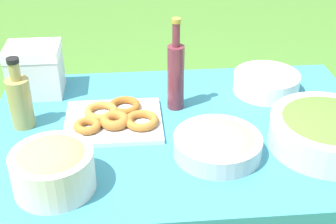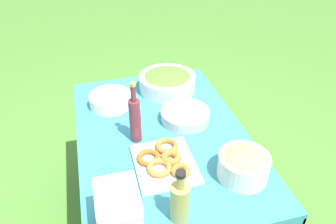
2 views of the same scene
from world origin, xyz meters
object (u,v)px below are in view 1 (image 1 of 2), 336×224
(donut_platter, at_px, (115,119))
(plate_stack, at_px, (266,83))
(olive_oil_bottle, at_px, (20,100))
(fruit_bowl, at_px, (53,167))
(pasta_bowl, at_px, (217,143))
(cooler_box, at_px, (35,70))
(wine_bottle, at_px, (176,74))
(salad_bowl, at_px, (328,129))

(donut_platter, xyz_separation_m, plate_stack, (0.56, 0.18, 0.02))
(olive_oil_bottle, xyz_separation_m, fruit_bowl, (0.14, -0.33, -0.02))
(pasta_bowl, height_order, plate_stack, pasta_bowl)
(olive_oil_bottle, xyz_separation_m, cooler_box, (0.01, 0.23, -0.00))
(pasta_bowl, xyz_separation_m, wine_bottle, (-0.10, 0.29, 0.09))
(salad_bowl, relative_size, fruit_bowl, 1.57)
(olive_oil_bottle, bearing_deg, wine_bottle, 8.36)
(salad_bowl, relative_size, wine_bottle, 1.07)
(pasta_bowl, relative_size, olive_oil_bottle, 1.10)
(olive_oil_bottle, height_order, wine_bottle, wine_bottle)
(salad_bowl, height_order, donut_platter, salad_bowl)
(salad_bowl, height_order, olive_oil_bottle, olive_oil_bottle)
(salad_bowl, bearing_deg, wine_bottle, 147.56)
(donut_platter, distance_m, olive_oil_bottle, 0.31)
(salad_bowl, bearing_deg, olive_oil_bottle, 167.96)
(olive_oil_bottle, bearing_deg, fruit_bowl, -66.89)
(wine_bottle, xyz_separation_m, cooler_box, (-0.50, 0.15, -0.04))
(donut_platter, xyz_separation_m, fruit_bowl, (-0.16, -0.32, 0.05))
(fruit_bowl, bearing_deg, plate_stack, 34.44)
(plate_stack, bearing_deg, fruit_bowl, -145.56)
(plate_stack, relative_size, wine_bottle, 0.74)
(pasta_bowl, xyz_separation_m, cooler_box, (-0.60, 0.44, 0.06))
(plate_stack, bearing_deg, donut_platter, -162.23)
(donut_platter, height_order, fruit_bowl, fruit_bowl)
(plate_stack, distance_m, olive_oil_bottle, 0.88)
(fruit_bowl, bearing_deg, pasta_bowl, 14.05)
(donut_platter, height_order, olive_oil_bottle, olive_oil_bottle)
(plate_stack, xyz_separation_m, wine_bottle, (-0.35, -0.09, 0.09))
(plate_stack, xyz_separation_m, fruit_bowl, (-0.72, -0.50, 0.04))
(wine_bottle, bearing_deg, olive_oil_bottle, -171.64)
(olive_oil_bottle, bearing_deg, pasta_bowl, -19.31)
(olive_oil_bottle, distance_m, fruit_bowl, 0.36)
(wine_bottle, bearing_deg, cooler_box, 163.18)
(wine_bottle, bearing_deg, fruit_bowl, -132.44)
(salad_bowl, xyz_separation_m, olive_oil_bottle, (-0.95, 0.20, 0.03))
(pasta_bowl, distance_m, wine_bottle, 0.32)
(salad_bowl, xyz_separation_m, donut_platter, (-0.65, 0.19, -0.04))
(salad_bowl, distance_m, donut_platter, 0.68)
(cooler_box, bearing_deg, salad_bowl, -24.60)
(salad_bowl, bearing_deg, pasta_bowl, -178.14)
(cooler_box, bearing_deg, donut_platter, -40.29)
(cooler_box, bearing_deg, olive_oil_bottle, -93.41)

